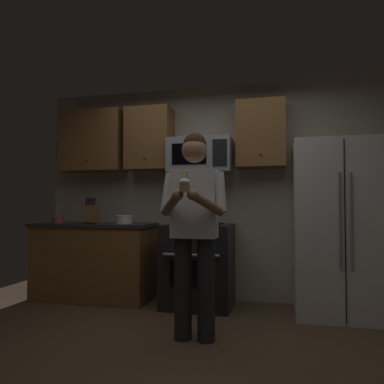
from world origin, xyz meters
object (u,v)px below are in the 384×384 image
Objects in this scene: knife_block at (91,214)px; cupcake at (185,185)px; person at (194,222)px; oven_range at (198,265)px; bowl_small_colored at (58,220)px; microwave at (200,156)px; bowl_large_white at (124,219)px; refrigerator at (339,228)px.

knife_block is 2.05m from cupcake.
knife_block is 1.83m from person.
cupcake is (0.19, -1.39, 0.83)m from oven_range.
knife_block reaches higher than bowl_small_colored.
oven_range is 1.26m from microwave.
bowl_large_white is (0.42, 0.02, -0.07)m from knife_block.
bowl_large_white is at bearing -179.16° from oven_range.
microwave is at bearing 4.73° from bowl_small_colored.
refrigerator is (1.50, -0.16, -0.82)m from microwave.
knife_block is at bearing 179.80° from refrigerator.
refrigerator reaches higher than oven_range.
oven_range is at bearing 97.93° from cupcake.
person is (1.52, -1.03, -0.04)m from knife_block.
microwave reaches higher than person.
person is at bearing -34.18° from knife_block.
bowl_small_colored is at bearing 152.33° from person.
refrigerator is 1.92m from cupcake.
refrigerator is 8.82× the size of bowl_large_white.
person is (-1.31, -1.02, 0.10)m from refrigerator.
knife_block is 1.84× the size of cupcake.
knife_block is 0.18× the size of person.
oven_range is 0.52× the size of refrigerator.
refrigerator reaches higher than cupcake.
microwave is at bearing 6.42° from knife_block.
cupcake is (1.97, -1.36, 0.34)m from bowl_small_colored.
knife_block is at bearing 145.82° from person.
cupcake is at bearing -82.07° from oven_range.
cupcake is (-1.31, -1.35, 0.39)m from refrigerator.
refrigerator is (1.50, -0.04, 0.44)m from oven_range.
oven_range is 1.63m from cupcake.
knife_block is 0.46m from bowl_small_colored.
oven_range is 1.26× the size of microwave.
microwave is 0.41× the size of refrigerator.
person is at bearing -80.68° from microwave.
person is 0.44m from cupcake.
person is (1.09, -1.05, 0.03)m from bowl_large_white.
cupcake is (0.00, -0.33, 0.30)m from person.
knife_block is at bearing -0.25° from bowl_small_colored.
person is (0.19, -1.18, -0.72)m from microwave.
knife_block reaches higher than oven_range.
refrigerator is at bearing -1.50° from oven_range.
cupcake is at bearing -41.86° from knife_block.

